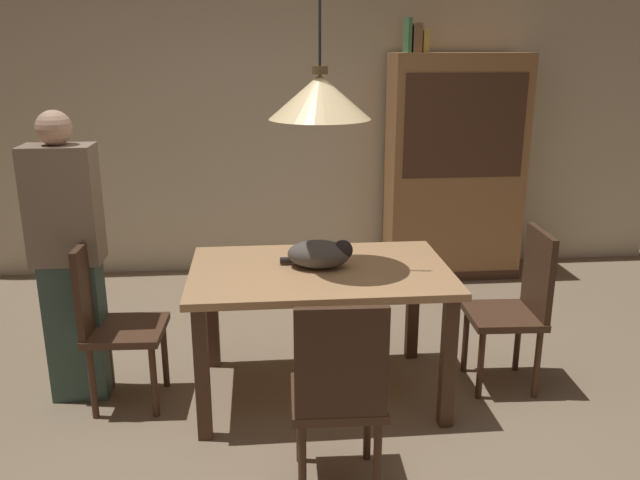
% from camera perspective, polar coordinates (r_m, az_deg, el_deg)
% --- Properties ---
extents(ground, '(10.00, 10.00, 0.00)m').
position_cam_1_polar(ground, '(3.51, 1.18, -16.29)').
color(ground, '#847056').
extents(back_wall, '(6.40, 0.10, 2.90)m').
position_cam_1_polar(back_wall, '(5.60, -1.90, 12.02)').
color(back_wall, beige).
rests_on(back_wall, ground).
extents(dining_table, '(1.40, 0.90, 0.75)m').
position_cam_1_polar(dining_table, '(3.56, -0.01, -4.04)').
color(dining_table, tan).
rests_on(dining_table, ground).
extents(chair_right_side, '(0.42, 0.42, 0.93)m').
position_cam_1_polar(chair_right_side, '(3.87, 16.94, -5.23)').
color(chair_right_side, '#472D1E').
rests_on(chair_right_side, ground).
extents(chair_near_front, '(0.41, 0.41, 0.93)m').
position_cam_1_polar(chair_near_front, '(2.82, 1.66, -12.99)').
color(chair_near_front, '#472D1E').
rests_on(chair_near_front, ground).
extents(chair_left_side, '(0.42, 0.42, 0.93)m').
position_cam_1_polar(chair_left_side, '(3.69, -17.87, -6.41)').
color(chair_left_side, '#472D1E').
rests_on(chair_left_side, ground).
extents(cat_sleeping, '(0.39, 0.27, 0.16)m').
position_cam_1_polar(cat_sleeping, '(3.52, 0.08, -1.22)').
color(cat_sleeping, '#4C4742').
rests_on(cat_sleeping, dining_table).
extents(pendant_lamp, '(0.52, 0.52, 1.30)m').
position_cam_1_polar(pendant_lamp, '(3.33, -0.02, 12.48)').
color(pendant_lamp, beige).
extents(hutch_bookcase, '(1.12, 0.45, 1.85)m').
position_cam_1_polar(hutch_bookcase, '(5.58, 11.63, 5.86)').
color(hutch_bookcase, olive).
rests_on(hutch_bookcase, ground).
extents(book_green_slim, '(0.03, 0.20, 0.26)m').
position_cam_1_polar(book_green_slim, '(5.37, 7.67, 17.35)').
color(book_green_slim, '#427A4C').
rests_on(book_green_slim, hutch_bookcase).
extents(book_brown_thick, '(0.06, 0.24, 0.22)m').
position_cam_1_polar(book_brown_thick, '(5.38, 8.32, 17.11)').
color(book_brown_thick, brown).
rests_on(book_brown_thick, hutch_bookcase).
extents(book_yellow_short, '(0.04, 0.20, 0.18)m').
position_cam_1_polar(book_yellow_short, '(5.40, 9.06, 16.86)').
color(book_yellow_short, gold).
rests_on(book_yellow_short, hutch_bookcase).
extents(person_standing, '(0.36, 0.22, 1.60)m').
position_cam_1_polar(person_standing, '(3.74, -21.10, -1.65)').
color(person_standing, '#3D564C').
rests_on(person_standing, ground).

